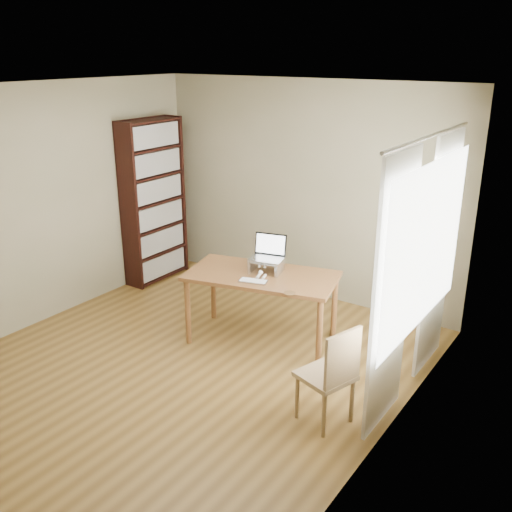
{
  "coord_description": "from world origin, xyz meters",
  "views": [
    {
      "loc": [
        3.32,
        -3.59,
        2.91
      ],
      "look_at": [
        0.26,
        0.85,
        0.94
      ],
      "focal_mm": 40.0,
      "sensor_mm": 36.0,
      "label": 1
    }
  ],
  "objects_px": {
    "chair": "(333,372)",
    "keyboard": "(253,281)",
    "desk": "(262,282)",
    "laptop": "(269,253)",
    "bookshelf": "(154,201)",
    "cat": "(268,265)"
  },
  "relations": [
    {
      "from": "bookshelf",
      "to": "cat",
      "type": "bearing_deg",
      "value": -14.81
    },
    {
      "from": "desk",
      "to": "keyboard",
      "type": "bearing_deg",
      "value": -92.45
    },
    {
      "from": "bookshelf",
      "to": "chair",
      "type": "bearing_deg",
      "value": -24.12
    },
    {
      "from": "desk",
      "to": "cat",
      "type": "relative_size",
      "value": 3.47
    },
    {
      "from": "desk",
      "to": "cat",
      "type": "height_order",
      "value": "cat"
    },
    {
      "from": "keyboard",
      "to": "chair",
      "type": "xyz_separation_m",
      "value": [
        1.22,
        -0.63,
        -0.28
      ]
    },
    {
      "from": "chair",
      "to": "cat",
      "type": "bearing_deg",
      "value": 160.17
    },
    {
      "from": "chair",
      "to": "bookshelf",
      "type": "bearing_deg",
      "value": 173.27
    },
    {
      "from": "keyboard",
      "to": "cat",
      "type": "relative_size",
      "value": 0.63
    },
    {
      "from": "desk",
      "to": "cat",
      "type": "xyz_separation_m",
      "value": [
        0.0,
        0.11,
        0.15
      ]
    },
    {
      "from": "keyboard",
      "to": "chair",
      "type": "distance_m",
      "value": 1.4
    },
    {
      "from": "laptop",
      "to": "desk",
      "type": "bearing_deg",
      "value": -104.39
    },
    {
      "from": "laptop",
      "to": "cat",
      "type": "distance_m",
      "value": 0.13
    },
    {
      "from": "chair",
      "to": "keyboard",
      "type": "bearing_deg",
      "value": 170.11
    },
    {
      "from": "bookshelf",
      "to": "desk",
      "type": "xyz_separation_m",
      "value": [
        2.15,
        -0.68,
        -0.39
      ]
    },
    {
      "from": "laptop",
      "to": "chair",
      "type": "distance_m",
      "value": 1.67
    },
    {
      "from": "keyboard",
      "to": "desk",
      "type": "bearing_deg",
      "value": 85.22
    },
    {
      "from": "bookshelf",
      "to": "laptop",
      "type": "bearing_deg",
      "value": -14.11
    },
    {
      "from": "cat",
      "to": "chair",
      "type": "height_order",
      "value": "cat"
    },
    {
      "from": "bookshelf",
      "to": "cat",
      "type": "height_order",
      "value": "bookshelf"
    },
    {
      "from": "desk",
      "to": "keyboard",
      "type": "relative_size",
      "value": 5.5
    },
    {
      "from": "bookshelf",
      "to": "keyboard",
      "type": "bearing_deg",
      "value": -22.29
    }
  ]
}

